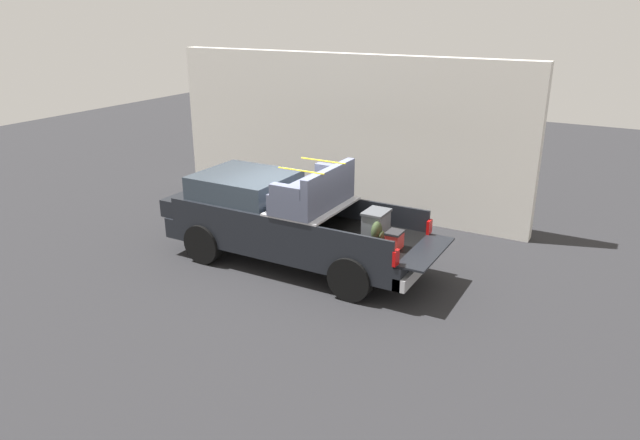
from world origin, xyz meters
name	(u,v)px	position (x,y,z in m)	size (l,w,h in m)	color
ground_plane	(296,263)	(0.00, 0.00, 0.00)	(40.00, 40.00, 0.00)	#262628
pickup_truck	(281,218)	(0.36, 0.00, 0.97)	(6.05, 2.06, 2.23)	black
building_facade	(342,133)	(0.87, -3.83, 2.05)	(9.99, 0.36, 4.09)	silver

